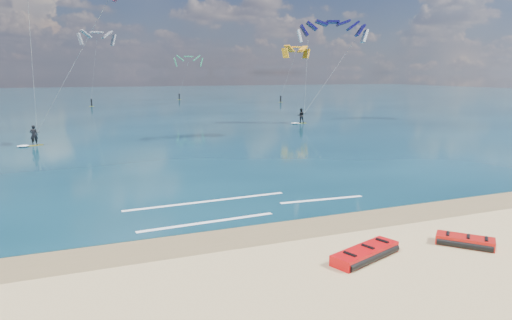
{
  "coord_description": "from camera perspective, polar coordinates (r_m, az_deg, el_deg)",
  "views": [
    {
      "loc": [
        -7.1,
        -12.94,
        6.28
      ],
      "look_at": [
        1.2,
        8.0,
        1.96
      ],
      "focal_mm": 32.0,
      "sensor_mm": 36.0,
      "label": 1
    }
  ],
  "objects": [
    {
      "name": "packed_kite_mid",
      "position": [
        18.8,
        24.62,
        -9.68
      ],
      "size": [
        2.3,
        2.38,
        0.41
      ],
      "primitive_type": null,
      "rotation": [
        0.0,
        0.0,
        -0.83
      ],
      "color": "red",
      "rests_on": "ground"
    },
    {
      "name": "kitesurfer_far",
      "position": [
        57.04,
        7.91,
        12.27
      ],
      "size": [
        10.08,
        5.23,
        13.9
      ],
      "rotation": [
        0.0,
        0.0,
        -0.07
      ],
      "color": "#B8C51D",
      "rests_on": "sea"
    },
    {
      "name": "shoreline_foam",
      "position": [
        21.66,
        -2.48,
        -5.88
      ],
      "size": [
        11.75,
        3.65,
        0.01
      ],
      "color": "white",
      "rests_on": "ground"
    },
    {
      "name": "wet_sand_strip",
      "position": [
        18.54,
        2.27,
        -8.93
      ],
      "size": [
        320.0,
        2.4,
        0.01
      ],
      "primitive_type": "cube",
      "color": "brown",
      "rests_on": "ground"
    },
    {
      "name": "sea",
      "position": [
        117.32,
        -18.28,
        7.26
      ],
      "size": [
        320.0,
        200.0,
        0.04
      ],
      "primitive_type": "cube",
      "color": "#092733",
      "rests_on": "ground"
    },
    {
      "name": "distant_kites",
      "position": [
        91.18,
        -21.1,
        10.09
      ],
      "size": [
        79.66,
        41.18,
        14.87
      ],
      "color": "#FF9F16",
      "rests_on": "ground"
    },
    {
      "name": "kitesurfer_main",
      "position": [
        41.3,
        -24.25,
        12.56
      ],
      "size": [
        10.33,
        5.99,
        15.64
      ],
      "rotation": [
        0.0,
        0.0,
        0.48
      ],
      "color": "gold",
      "rests_on": "sea"
    },
    {
      "name": "packed_kite_left",
      "position": [
        16.47,
        13.47,
        -11.87
      ],
      "size": [
        3.29,
        2.15,
        0.43
      ],
      "primitive_type": null,
      "rotation": [
        0.0,
        0.0,
        0.34
      ],
      "color": "red",
      "rests_on": "ground"
    },
    {
      "name": "ground",
      "position": [
        53.78,
        -13.92,
        3.83
      ],
      "size": [
        320.0,
        320.0,
        0.0
      ],
      "primitive_type": "plane",
      "color": "tan",
      "rests_on": "ground"
    }
  ]
}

